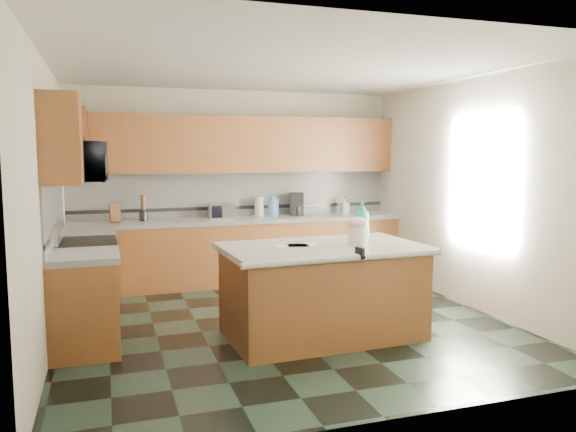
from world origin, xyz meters
name	(u,v)px	position (x,y,z in m)	size (l,w,h in m)	color
floor	(285,324)	(0.00, 0.00, 0.00)	(4.60, 4.60, 0.00)	black
ceiling	(285,66)	(0.00, 0.00, 2.70)	(4.60, 4.60, 0.00)	white
wall_back	(236,186)	(0.00, 2.32, 1.35)	(4.60, 0.04, 2.70)	silver
wall_front	(392,225)	(0.00, -2.32, 1.35)	(4.60, 0.04, 2.70)	silver
wall_left	(45,205)	(-2.32, 0.00, 1.35)	(0.04, 4.60, 2.70)	silver
wall_right	(473,193)	(2.32, 0.00, 1.35)	(0.04, 4.60, 2.70)	silver
back_base_cab	(241,253)	(0.00, 2.00, 0.43)	(4.60, 0.60, 0.86)	#3C1C0D
back_countertop	(241,220)	(0.00, 2.00, 0.89)	(4.60, 0.64, 0.06)	white
back_upper_cab	(238,144)	(0.00, 2.13, 1.94)	(4.60, 0.33, 0.78)	#3C1C0D
back_backsplash	(236,194)	(0.00, 2.29, 1.24)	(4.60, 0.02, 0.63)	silver
back_accent_band	(236,208)	(0.00, 2.28, 1.04)	(4.60, 0.01, 0.05)	black
left_base_cab_rear	(89,272)	(-2.00, 1.29, 0.43)	(0.60, 0.82, 0.86)	#3C1C0D
left_counter_rear	(87,233)	(-2.00, 1.29, 0.89)	(0.64, 0.82, 0.06)	white
left_base_cab_front	(85,306)	(-2.00, -0.24, 0.43)	(0.60, 0.72, 0.86)	#3C1C0D
left_counter_front	(83,256)	(-2.00, -0.24, 0.89)	(0.64, 0.72, 0.06)	white
left_backsplash	(54,211)	(-2.29, 0.55, 1.24)	(0.02, 2.30, 0.63)	silver
left_accent_band	(55,230)	(-2.28, 0.55, 1.04)	(0.01, 2.30, 0.05)	black
left_upper_cab_rear	(72,143)	(-2.13, 1.42, 1.94)	(0.33, 1.09, 0.78)	#3C1C0D
left_upper_cab_front	(61,139)	(-2.13, -0.24, 1.94)	(0.33, 0.72, 0.78)	#3C1C0D
range_body	(87,287)	(-2.00, 0.50, 0.44)	(0.60, 0.76, 0.88)	#B7B7BC
range_oven_door	(116,288)	(-1.71, 0.50, 0.40)	(0.02, 0.68, 0.55)	black
range_cooktop	(85,243)	(-2.00, 0.50, 0.90)	(0.62, 0.78, 0.04)	black
range_handle	(118,253)	(-1.68, 0.50, 0.78)	(0.02, 0.02, 0.66)	#B7B7BC
range_backguard	(58,232)	(-2.26, 0.50, 1.02)	(0.06, 0.76, 0.18)	#B7B7BC
microwave	(82,162)	(-2.00, 0.50, 1.73)	(0.73, 0.50, 0.41)	#B7B7BC
island_base	(322,294)	(0.23, -0.50, 0.43)	(1.85, 1.05, 0.86)	#3C1C0D
island_top	(323,248)	(0.23, -0.50, 0.89)	(1.95, 1.15, 0.06)	white
island_bullnose	(347,259)	(0.23, -1.08, 0.89)	(0.06, 0.06, 1.95)	white
treat_jar	(358,236)	(0.55, -0.62, 1.01)	(0.18, 0.18, 0.19)	beige
treat_jar_lid	(358,223)	(0.55, -0.62, 1.14)	(0.20, 0.20, 0.12)	#E8AAAC
treat_jar_knob	(358,219)	(0.55, -0.62, 1.18)	(0.02, 0.02, 0.06)	tan
treat_jar_knob_end_l	(355,219)	(0.52, -0.62, 1.18)	(0.03, 0.03, 0.03)	tan
treat_jar_knob_end_r	(361,219)	(0.58, -0.62, 1.18)	(0.03, 0.03, 0.03)	tan
soap_bottle_island	(362,220)	(0.73, -0.33, 1.13)	(0.16, 0.16, 0.42)	teal
paper_sheet_a	(293,245)	(-0.06, -0.43, 0.92)	(0.31, 0.23, 0.00)	white
paper_sheet_b	(301,245)	(0.03, -0.45, 0.92)	(0.27, 0.20, 0.00)	white
clamp_body	(360,253)	(0.37, -1.06, 0.93)	(0.03, 0.11, 0.10)	black
clamp_handle	(363,256)	(0.37, -1.13, 0.91)	(0.02, 0.02, 0.08)	black
knife_block	(115,213)	(-1.67, 2.05, 1.04)	(0.13, 0.11, 0.23)	#472814
utensil_crock	(144,216)	(-1.31, 2.08, 0.99)	(0.11, 0.11, 0.14)	black
utensil_bundle	(143,203)	(-1.31, 2.08, 1.16)	(0.07, 0.07, 0.21)	#472814
toaster_oven	(222,211)	(-0.26, 2.05, 1.02)	(0.36, 0.24, 0.21)	#B7B7BC
toaster_oven_door	(223,212)	(-0.26, 1.94, 1.02)	(0.32, 0.01, 0.17)	black
paper_towel	(259,207)	(0.29, 2.10, 1.06)	(0.12, 0.12, 0.28)	white
paper_towel_base	(259,216)	(0.29, 2.10, 0.93)	(0.19, 0.19, 0.01)	#B7B7BC
water_jug	(273,208)	(0.49, 2.06, 1.05)	(0.15, 0.15, 0.25)	#507CBB
water_jug_neck	(273,197)	(0.49, 2.06, 1.19)	(0.07, 0.07, 0.04)	#507CBB
coffee_maker	(297,204)	(0.85, 2.08, 1.08)	(0.19, 0.21, 0.33)	black
coffee_carafe	(298,211)	(0.85, 2.03, 0.99)	(0.14, 0.14, 0.14)	black
soap_bottle_back	(345,206)	(1.59, 2.05, 1.04)	(0.11, 0.11, 0.24)	white
soap_back_cap	(345,197)	(1.59, 2.05, 1.17)	(0.02, 0.02, 0.03)	red
window_light_proxy	(482,181)	(2.29, -0.20, 1.50)	(0.02, 1.40, 1.10)	white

